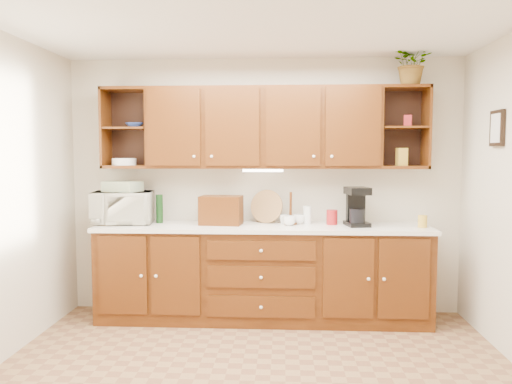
# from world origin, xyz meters

# --- Properties ---
(ceiling) EXTENTS (4.00, 4.00, 0.00)m
(ceiling) POSITION_xyz_m (0.00, 0.00, 2.60)
(ceiling) COLOR white
(ceiling) RESTS_ON back_wall
(back_wall) EXTENTS (4.00, 0.00, 4.00)m
(back_wall) POSITION_xyz_m (0.00, 1.75, 1.30)
(back_wall) COLOR beige
(back_wall) RESTS_ON floor
(base_cabinets) EXTENTS (3.20, 0.60, 0.90)m
(base_cabinets) POSITION_xyz_m (0.00, 1.45, 0.45)
(base_cabinets) COLOR #3A1A06
(base_cabinets) RESTS_ON floor
(countertop) EXTENTS (3.24, 0.64, 0.04)m
(countertop) POSITION_xyz_m (0.00, 1.44, 0.92)
(countertop) COLOR white
(countertop) RESTS_ON base_cabinets
(upper_cabinets) EXTENTS (3.20, 0.33, 0.80)m
(upper_cabinets) POSITION_xyz_m (0.01, 1.59, 1.89)
(upper_cabinets) COLOR #3A1A06
(upper_cabinets) RESTS_ON back_wall
(undercabinet_light) EXTENTS (0.40, 0.05, 0.02)m
(undercabinet_light) POSITION_xyz_m (0.00, 1.53, 1.47)
(undercabinet_light) COLOR white
(undercabinet_light) RESTS_ON upper_cabinets
(framed_picture) EXTENTS (0.03, 0.24, 0.30)m
(framed_picture) POSITION_xyz_m (1.98, 0.90, 1.85)
(framed_picture) COLOR black
(framed_picture) RESTS_ON right_wall
(wicker_basket) EXTENTS (0.25, 0.25, 0.15)m
(wicker_basket) POSITION_xyz_m (-1.52, 1.43, 1.02)
(wicker_basket) COLOR olive
(wicker_basket) RESTS_ON countertop
(microwave) EXTENTS (0.62, 0.46, 0.32)m
(microwave) POSITION_xyz_m (-1.40, 1.49, 1.10)
(microwave) COLOR #EEE6CD
(microwave) RESTS_ON countertop
(towel_stack) EXTENTS (0.39, 0.34, 0.10)m
(towel_stack) POSITION_xyz_m (-1.40, 1.49, 1.31)
(towel_stack) COLOR #DFC269
(towel_stack) RESTS_ON microwave
(wine_bottle) EXTENTS (0.09, 0.09, 0.29)m
(wine_bottle) POSITION_xyz_m (-1.04, 1.54, 1.08)
(wine_bottle) COLOR black
(wine_bottle) RESTS_ON countertop
(woven_tray) EXTENTS (0.35, 0.19, 0.33)m
(woven_tray) POSITION_xyz_m (0.03, 1.61, 0.95)
(woven_tray) COLOR olive
(woven_tray) RESTS_ON countertop
(bread_box) EXTENTS (0.43, 0.29, 0.28)m
(bread_box) POSITION_xyz_m (-0.41, 1.47, 1.08)
(bread_box) COLOR #3A1A06
(bread_box) RESTS_ON countertop
(mug_tree) EXTENTS (0.30, 0.29, 0.32)m
(mug_tree) POSITION_xyz_m (0.28, 1.52, 0.99)
(mug_tree) COLOR #3A1A06
(mug_tree) RESTS_ON countertop
(canister_red) EXTENTS (0.12, 0.12, 0.14)m
(canister_red) POSITION_xyz_m (0.68, 1.52, 1.01)
(canister_red) COLOR maroon
(canister_red) RESTS_ON countertop
(canister_white) EXTENTS (0.08, 0.08, 0.18)m
(canister_white) POSITION_xyz_m (0.44, 1.57, 1.03)
(canister_white) COLOR white
(canister_white) RESTS_ON countertop
(canister_yellow) EXTENTS (0.10, 0.10, 0.11)m
(canister_yellow) POSITION_xyz_m (1.52, 1.38, 1.00)
(canister_yellow) COLOR gold
(canister_yellow) RESTS_ON countertop
(coffee_maker) EXTENTS (0.24, 0.29, 0.38)m
(coffee_maker) POSITION_xyz_m (0.91, 1.46, 1.12)
(coffee_maker) COLOR black
(coffee_maker) RESTS_ON countertop
(bowl_stack) EXTENTS (0.23, 0.23, 0.04)m
(bowl_stack) POSITION_xyz_m (-1.29, 1.57, 1.92)
(bowl_stack) COLOR #294398
(bowl_stack) RESTS_ON upper_cabinets
(plate_stack) EXTENTS (0.30, 0.30, 0.07)m
(plate_stack) POSITION_xyz_m (-1.40, 1.57, 1.56)
(plate_stack) COLOR white
(plate_stack) RESTS_ON upper_cabinets
(pantry_box_yellow) EXTENTS (0.11, 0.09, 0.17)m
(pantry_box_yellow) POSITION_xyz_m (1.35, 1.55, 1.61)
(pantry_box_yellow) COLOR gold
(pantry_box_yellow) RESTS_ON upper_cabinets
(pantry_box_red) EXTENTS (0.09, 0.08, 0.11)m
(pantry_box_red) POSITION_xyz_m (1.41, 1.56, 1.95)
(pantry_box_red) COLOR maroon
(pantry_box_red) RESTS_ON upper_cabinets
(potted_plant) EXTENTS (0.42, 0.38, 0.42)m
(potted_plant) POSITION_xyz_m (1.44, 1.55, 2.50)
(potted_plant) COLOR #999999
(potted_plant) RESTS_ON upper_cabinets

